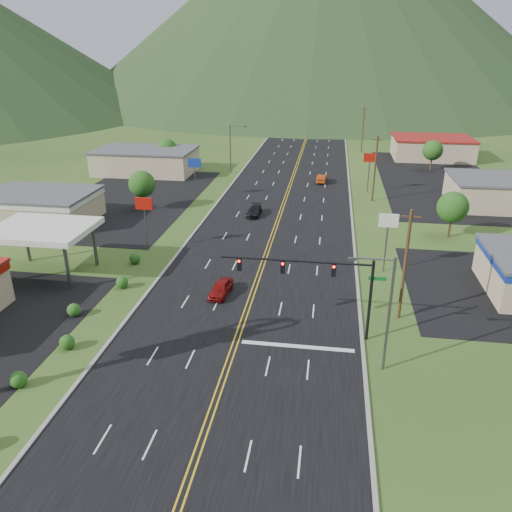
# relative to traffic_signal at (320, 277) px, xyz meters

# --- Properties ---
(ground) EXTENTS (500.00, 500.00, 0.00)m
(ground) POSITION_rel_traffic_signal_xyz_m (-6.48, -14.00, -5.33)
(ground) COLOR #2A4117
(ground) RESTS_ON ground
(road) EXTENTS (20.00, 460.00, 0.04)m
(road) POSITION_rel_traffic_signal_xyz_m (-6.48, -14.00, -5.33)
(road) COLOR black
(road) RESTS_ON ground
(curb_west) EXTENTS (0.30, 460.00, 0.14)m
(curb_west) POSITION_rel_traffic_signal_xyz_m (-16.63, -14.00, -5.33)
(curb_west) COLOR gray
(curb_west) RESTS_ON ground
(curb_east) EXTENTS (0.30, 460.00, 0.14)m
(curb_east) POSITION_rel_traffic_signal_xyz_m (3.67, -14.00, -5.33)
(curb_east) COLOR gray
(curb_east) RESTS_ON ground
(traffic_signal) EXTENTS (13.10, 0.43, 7.00)m
(traffic_signal) POSITION_rel_traffic_signal_xyz_m (0.00, 0.00, 0.00)
(traffic_signal) COLOR black
(traffic_signal) RESTS_ON ground
(streetlight_east) EXTENTS (3.28, 0.25, 9.00)m
(streetlight_east) POSITION_rel_traffic_signal_xyz_m (4.70, -4.00, -0.15)
(streetlight_east) COLOR #59595E
(streetlight_east) RESTS_ON ground
(streetlight_west) EXTENTS (3.28, 0.25, 9.00)m
(streetlight_west) POSITION_rel_traffic_signal_xyz_m (-18.16, 56.00, -0.15)
(streetlight_west) COLOR #59595E
(streetlight_west) RESTS_ON ground
(gas_canopy) EXTENTS (10.00, 8.00, 5.30)m
(gas_canopy) POSITION_rel_traffic_signal_xyz_m (-28.48, 8.00, -0.46)
(gas_canopy) COLOR white
(gas_canopy) RESTS_ON ground
(building_west_mid) EXTENTS (14.40, 10.40, 4.10)m
(building_west_mid) POSITION_rel_traffic_signal_xyz_m (-38.48, 24.00, -3.06)
(building_west_mid) COLOR tan
(building_west_mid) RESTS_ON ground
(building_west_far) EXTENTS (18.40, 11.40, 4.50)m
(building_west_far) POSITION_rel_traffic_signal_xyz_m (-34.48, 54.00, -3.07)
(building_west_far) COLOR tan
(building_west_far) RESTS_ON ground
(building_east_mid) EXTENTS (14.40, 11.40, 4.30)m
(building_east_mid) POSITION_rel_traffic_signal_xyz_m (25.52, 41.00, -3.17)
(building_east_mid) COLOR tan
(building_east_mid) RESTS_ON ground
(building_east_far) EXTENTS (16.40, 12.40, 4.50)m
(building_east_far) POSITION_rel_traffic_signal_xyz_m (21.52, 76.00, -3.07)
(building_east_far) COLOR tan
(building_east_far) RESTS_ON ground
(pole_sign_west_a) EXTENTS (2.00, 0.18, 6.40)m
(pole_sign_west_a) POSITION_rel_traffic_signal_xyz_m (-20.48, 16.00, -0.28)
(pole_sign_west_a) COLOR #59595E
(pole_sign_west_a) RESTS_ON ground
(pole_sign_west_b) EXTENTS (2.00, 0.18, 6.40)m
(pole_sign_west_b) POSITION_rel_traffic_signal_xyz_m (-20.48, 38.00, -0.28)
(pole_sign_west_b) COLOR #59595E
(pole_sign_west_b) RESTS_ON ground
(pole_sign_east_a) EXTENTS (2.00, 0.18, 6.40)m
(pole_sign_east_a) POSITION_rel_traffic_signal_xyz_m (6.52, 14.00, -0.28)
(pole_sign_east_a) COLOR #59595E
(pole_sign_east_a) RESTS_ON ground
(pole_sign_east_b) EXTENTS (2.00, 0.18, 6.40)m
(pole_sign_east_b) POSITION_rel_traffic_signal_xyz_m (6.52, 46.00, -0.28)
(pole_sign_east_b) COLOR #59595E
(pole_sign_east_b) RESTS_ON ground
(tree_west_a) EXTENTS (3.84, 3.84, 5.82)m
(tree_west_a) POSITION_rel_traffic_signal_xyz_m (-26.48, 31.00, -1.44)
(tree_west_a) COLOR #382314
(tree_west_a) RESTS_ON ground
(tree_west_b) EXTENTS (3.84, 3.84, 5.82)m
(tree_west_b) POSITION_rel_traffic_signal_xyz_m (-31.48, 58.00, -1.44)
(tree_west_b) COLOR #382314
(tree_west_b) RESTS_ON ground
(tree_east_a) EXTENTS (3.84, 3.84, 5.82)m
(tree_east_a) POSITION_rel_traffic_signal_xyz_m (15.52, 26.00, -1.44)
(tree_east_a) COLOR #382314
(tree_east_a) RESTS_ON ground
(tree_east_b) EXTENTS (3.84, 3.84, 5.82)m
(tree_east_b) POSITION_rel_traffic_signal_xyz_m (19.52, 64.00, -1.44)
(tree_east_b) COLOR #382314
(tree_east_b) RESTS_ON ground
(utility_pole_a) EXTENTS (1.60, 0.28, 10.00)m
(utility_pole_a) POSITION_rel_traffic_signal_xyz_m (7.02, 4.00, -0.20)
(utility_pole_a) COLOR #382314
(utility_pole_a) RESTS_ON ground
(utility_pole_b) EXTENTS (1.60, 0.28, 10.00)m
(utility_pole_b) POSITION_rel_traffic_signal_xyz_m (7.02, 41.00, -0.20)
(utility_pole_b) COLOR #382314
(utility_pole_b) RESTS_ON ground
(utility_pole_c) EXTENTS (1.60, 0.28, 10.00)m
(utility_pole_c) POSITION_rel_traffic_signal_xyz_m (7.02, 81.00, -0.20)
(utility_pole_c) COLOR #382314
(utility_pole_c) RESTS_ON ground
(utility_pole_d) EXTENTS (1.60, 0.28, 10.00)m
(utility_pole_d) POSITION_rel_traffic_signal_xyz_m (7.02, 121.00, -0.20)
(utility_pole_d) COLOR #382314
(utility_pole_d) RESTS_ON ground
(car_red_near) EXTENTS (2.04, 4.19, 1.38)m
(car_red_near) POSITION_rel_traffic_signal_xyz_m (-9.46, 5.95, -4.64)
(car_red_near) COLOR maroon
(car_red_near) RESTS_ON ground
(car_dark_mid) EXTENTS (1.89, 4.38, 1.26)m
(car_dark_mid) POSITION_rel_traffic_signal_xyz_m (-10.04, 30.80, -4.70)
(car_dark_mid) COLOR black
(car_dark_mid) RESTS_ON ground
(car_red_far) EXTENTS (1.99, 4.51, 1.44)m
(car_red_far) POSITION_rel_traffic_signal_xyz_m (-1.08, 51.23, -4.61)
(car_red_far) COLOR #993710
(car_red_far) RESTS_ON ground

